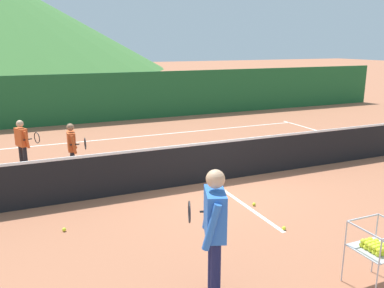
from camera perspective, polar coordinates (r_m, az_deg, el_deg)
ground_plane at (r=9.52m, az=2.71°, el=-5.36°), size 120.00×120.00×0.00m
line_baseline_far at (r=14.23m, az=-6.64°, el=1.17°), size 12.31×0.08×0.01m
line_service_center at (r=9.52m, az=2.71°, el=-5.34°), size 0.08×5.75×0.01m
tennis_net at (r=9.37m, az=2.75°, el=-2.48°), size 12.14×0.08×1.05m
instructor at (r=5.05m, az=3.15°, el=-11.08°), size 0.49×0.85×1.71m
student_0 at (r=10.98m, az=-23.01°, el=0.46°), size 0.59×0.54×1.31m
student_1 at (r=10.09m, az=-16.68°, el=-0.12°), size 0.41×0.65×1.32m
ball_cart at (r=5.91m, az=24.81°, el=-13.18°), size 0.58×0.58×0.90m
tennis_ball_0 at (r=7.45m, az=-17.74°, el=-11.52°), size 0.07×0.07×0.07m
tennis_ball_6 at (r=8.24m, az=8.82°, el=-8.46°), size 0.07×0.07×0.07m
tennis_ball_8 at (r=7.34m, az=12.96°, el=-11.59°), size 0.07×0.07×0.07m
windscreen_fence at (r=17.09m, az=-9.90°, el=6.64°), size 27.08×0.08×2.01m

